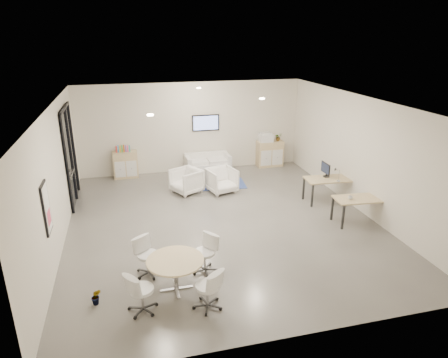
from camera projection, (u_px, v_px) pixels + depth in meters
name	position (u px, v px, depth m)	size (l,w,h in m)	color
room_shell	(222.00, 166.00, 10.21)	(9.60, 10.60, 4.80)	#5B5953
glass_door	(70.00, 153.00, 11.61)	(0.09, 1.90, 2.85)	black
artwork	(46.00, 208.00, 7.86)	(0.05, 0.54, 1.04)	black
wall_tv	(206.00, 123.00, 14.33)	(0.98, 0.06, 0.58)	black
ceiling_spots	(207.00, 99.00, 10.38)	(3.14, 4.14, 0.03)	#FFEAC6
sideboard_left	(126.00, 165.00, 13.92)	(0.83, 0.43, 0.93)	tan
sideboard_right	(270.00, 154.00, 15.12)	(0.97, 0.47, 0.97)	tan
books	(123.00, 149.00, 13.71)	(0.48, 0.14, 0.22)	red
printer	(266.00, 137.00, 14.86)	(0.51, 0.43, 0.35)	white
loveseat	(207.00, 164.00, 14.48)	(1.62, 0.85, 0.60)	white
blue_rug	(222.00, 184.00, 13.42)	(1.55, 1.03, 0.01)	navy
armchair_left	(186.00, 180.00, 12.61)	(0.82, 0.77, 0.85)	white
armchair_right	(222.00, 179.00, 12.66)	(0.83, 0.77, 0.85)	white
desk_rear	(328.00, 181.00, 11.88)	(1.44, 0.80, 0.72)	tan
desk_front	(359.00, 201.00, 10.55)	(1.38, 0.78, 0.69)	tan
monitor	(326.00, 169.00, 11.90)	(0.20, 0.50, 0.44)	black
round_table	(175.00, 264.00, 7.72)	(1.12, 1.12, 0.68)	tan
meeting_chairs	(176.00, 272.00, 7.79)	(2.17, 2.17, 0.82)	white
plant_cabinet	(278.00, 138.00, 14.99)	(0.25, 0.28, 0.22)	#3F7F3F
plant_floor	(97.00, 301.00, 7.48)	(0.18, 0.34, 0.15)	#3F7F3F
cup	(350.00, 197.00, 10.44)	(0.11, 0.09, 0.11)	white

